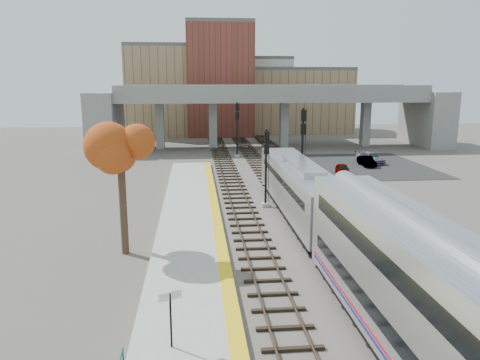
{
  "coord_description": "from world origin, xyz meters",
  "views": [
    {
      "loc": [
        -6.84,
        -26.52,
        10.31
      ],
      "look_at": [
        -3.31,
        9.55,
        2.5
      ],
      "focal_mm": 35.0,
      "sensor_mm": 36.0,
      "label": 1
    }
  ],
  "objects_px": {
    "signal_mast_near": "(266,171)",
    "coach": "(473,347)",
    "locomotive": "(299,187)",
    "car_c": "(371,158)",
    "tree": "(120,147)",
    "signal_mast_far": "(237,130)",
    "car_a": "(343,169)",
    "signal_mast_mid": "(302,150)",
    "car_b": "(367,161)"
  },
  "relations": [
    {
      "from": "coach",
      "to": "locomotive",
      "type": "bearing_deg",
      "value": 90.0
    },
    {
      "from": "signal_mast_near",
      "to": "signal_mast_far",
      "type": "bearing_deg",
      "value": 90.0
    },
    {
      "from": "signal_mast_near",
      "to": "car_b",
      "type": "height_order",
      "value": "signal_mast_near"
    },
    {
      "from": "signal_mast_near",
      "to": "car_c",
      "type": "height_order",
      "value": "signal_mast_near"
    },
    {
      "from": "signal_mast_mid",
      "to": "signal_mast_far",
      "type": "distance_m",
      "value": 21.21
    },
    {
      "from": "locomotive",
      "to": "car_c",
      "type": "distance_m",
      "value": 26.22
    },
    {
      "from": "signal_mast_near",
      "to": "locomotive",
      "type": "bearing_deg",
      "value": -54.61
    },
    {
      "from": "locomotive",
      "to": "car_c",
      "type": "bearing_deg",
      "value": 57.35
    },
    {
      "from": "signal_mast_mid",
      "to": "car_a",
      "type": "distance_m",
      "value": 10.23
    },
    {
      "from": "car_a",
      "to": "car_c",
      "type": "distance_m",
      "value": 9.07
    },
    {
      "from": "locomotive",
      "to": "signal_mast_far",
      "type": "height_order",
      "value": "signal_mast_far"
    },
    {
      "from": "car_c",
      "to": "car_a",
      "type": "bearing_deg",
      "value": -147.35
    },
    {
      "from": "signal_mast_near",
      "to": "car_c",
      "type": "distance_m",
      "value": 25.15
    },
    {
      "from": "locomotive",
      "to": "signal_mast_near",
      "type": "bearing_deg",
      "value": 125.39
    },
    {
      "from": "locomotive",
      "to": "car_a",
      "type": "height_order",
      "value": "locomotive"
    },
    {
      "from": "signal_mast_mid",
      "to": "car_c",
      "type": "height_order",
      "value": "signal_mast_mid"
    },
    {
      "from": "locomotive",
      "to": "signal_mast_far",
      "type": "bearing_deg",
      "value": 94.2
    },
    {
      "from": "signal_mast_mid",
      "to": "tree",
      "type": "bearing_deg",
      "value": -134.37
    },
    {
      "from": "locomotive",
      "to": "signal_mast_near",
      "type": "xyz_separation_m",
      "value": [
        -2.1,
        2.96,
        0.77
      ]
    },
    {
      "from": "car_a",
      "to": "locomotive",
      "type": "bearing_deg",
      "value": -108.59
    },
    {
      "from": "car_b",
      "to": "car_c",
      "type": "xyz_separation_m",
      "value": [
        1.29,
        2.17,
        0.05
      ]
    },
    {
      "from": "coach",
      "to": "signal_mast_near",
      "type": "distance_m",
      "value": 25.65
    },
    {
      "from": "signal_mast_far",
      "to": "tree",
      "type": "relative_size",
      "value": 0.84
    },
    {
      "from": "signal_mast_mid",
      "to": "car_c",
      "type": "bearing_deg",
      "value": 49.65
    },
    {
      "from": "coach",
      "to": "signal_mast_mid",
      "type": "relative_size",
      "value": 3.21
    },
    {
      "from": "locomotive",
      "to": "coach",
      "type": "xyz_separation_m",
      "value": [
        -0.0,
        -22.61,
        0.52
      ]
    },
    {
      "from": "signal_mast_near",
      "to": "coach",
      "type": "bearing_deg",
      "value": -85.3
    },
    {
      "from": "signal_mast_near",
      "to": "tree",
      "type": "height_order",
      "value": "tree"
    },
    {
      "from": "signal_mast_far",
      "to": "tree",
      "type": "height_order",
      "value": "tree"
    },
    {
      "from": "signal_mast_mid",
      "to": "car_a",
      "type": "xyz_separation_m",
      "value": [
        6.3,
        7.32,
        -3.36
      ]
    },
    {
      "from": "coach",
      "to": "tree",
      "type": "height_order",
      "value": "tree"
    },
    {
      "from": "car_b",
      "to": "car_a",
      "type": "bearing_deg",
      "value": -132.92
    },
    {
      "from": "car_c",
      "to": "signal_mast_near",
      "type": "bearing_deg",
      "value": -147.79
    },
    {
      "from": "signal_mast_near",
      "to": "signal_mast_mid",
      "type": "height_order",
      "value": "signal_mast_mid"
    },
    {
      "from": "car_a",
      "to": "car_c",
      "type": "bearing_deg",
      "value": 60.32
    },
    {
      "from": "coach",
      "to": "signal_mast_mid",
      "type": "distance_m",
      "value": 30.46
    },
    {
      "from": "coach",
      "to": "car_c",
      "type": "height_order",
      "value": "coach"
    },
    {
      "from": "locomotive",
      "to": "car_b",
      "type": "xyz_separation_m",
      "value": [
        12.83,
        19.87,
        -1.64
      ]
    },
    {
      "from": "locomotive",
      "to": "car_c",
      "type": "height_order",
      "value": "locomotive"
    },
    {
      "from": "coach",
      "to": "car_a",
      "type": "height_order",
      "value": "coach"
    },
    {
      "from": "signal_mast_mid",
      "to": "tree",
      "type": "height_order",
      "value": "tree"
    },
    {
      "from": "signal_mast_near",
      "to": "tree",
      "type": "bearing_deg",
      "value": -136.16
    },
    {
      "from": "car_a",
      "to": "car_c",
      "type": "height_order",
      "value": "car_c"
    },
    {
      "from": "coach",
      "to": "car_a",
      "type": "distance_m",
      "value": 38.66
    },
    {
      "from": "signal_mast_near",
      "to": "signal_mast_mid",
      "type": "xyz_separation_m",
      "value": [
        4.1,
        4.81,
        0.95
      ]
    },
    {
      "from": "signal_mast_near",
      "to": "tree",
      "type": "relative_size",
      "value": 0.73
    },
    {
      "from": "locomotive",
      "to": "car_b",
      "type": "height_order",
      "value": "locomotive"
    },
    {
      "from": "car_c",
      "to": "locomotive",
      "type": "bearing_deg",
      "value": -140.08
    },
    {
      "from": "signal_mast_far",
      "to": "car_b",
      "type": "bearing_deg",
      "value": -30.24
    },
    {
      "from": "signal_mast_mid",
      "to": "signal_mast_far",
      "type": "bearing_deg",
      "value": 101.15
    }
  ]
}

